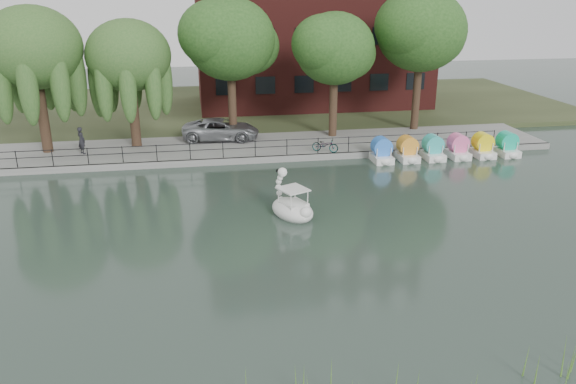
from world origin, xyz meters
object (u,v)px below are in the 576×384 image
object	(u,v)px
minivan	(221,128)
pedestrian	(81,138)
swan_boat	(292,206)
bicycle	(325,144)

from	to	relation	value
minivan	pedestrian	size ratio (longest dim) A/B	3.03
pedestrian	swan_boat	bearing A→B (deg)	-174.03
bicycle	pedestrian	distance (m)	15.39
bicycle	pedestrian	world-z (taller)	pedestrian
bicycle	pedestrian	bearing A→B (deg)	111.30
minivan	pedestrian	distance (m)	9.07
minivan	bicycle	bearing A→B (deg)	-115.57
minivan	swan_boat	world-z (taller)	swan_boat
bicycle	pedestrian	xyz separation A→B (m)	(-15.23, 2.16, 0.49)
bicycle	swan_boat	world-z (taller)	swan_boat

